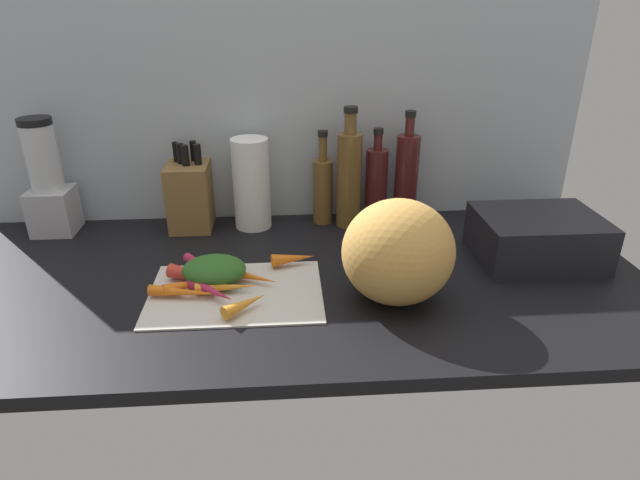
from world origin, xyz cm
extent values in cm
cube|color=black|center=(0.00, 0.00, -1.50)|extent=(170.00, 80.00, 3.00)
cube|color=#ADB7C1|center=(0.00, 38.50, 30.00)|extent=(170.00, 3.00, 60.00)
cube|color=beige|center=(-11.16, -8.41, 0.40)|extent=(38.02, 27.35, 0.80)
cone|color=orange|center=(1.93, 3.22, 2.40)|extent=(10.96, 5.08, 3.19)
cone|color=#B2264C|center=(-19.09, 1.29, 1.91)|extent=(11.41, 12.49, 2.22)
cone|color=red|center=(-19.31, -4.63, 2.51)|extent=(15.86, 9.98, 3.42)
cone|color=orange|center=(-21.72, -10.63, 2.05)|extent=(16.16, 5.36, 2.51)
cone|color=#B2264C|center=(-16.14, -10.87, 2.31)|extent=(11.46, 10.44, 3.02)
cone|color=orange|center=(-12.97, -9.06, 2.06)|extent=(13.61, 2.86, 2.53)
cone|color=orange|center=(-7.23, -4.70, 1.87)|extent=(11.42, 7.09, 2.14)
cone|color=#B2264C|center=(-16.87, -3.24, 1.84)|extent=(15.86, 6.22, 2.09)
cone|color=orange|center=(-8.59, -16.68, 2.26)|extent=(9.89, 9.10, 2.92)
cone|color=orange|center=(-21.32, -7.21, 2.15)|extent=(11.40, 7.50, 2.70)
ellipsoid|color=#2D6023|center=(-16.11, -4.11, 3.84)|extent=(14.37, 11.06, 6.08)
ellipsoid|color=gold|center=(23.57, -13.15, 11.31)|extent=(23.76, 22.32, 22.63)
cube|color=brown|center=(-25.88, 31.45, 9.15)|extent=(11.31, 16.13, 18.30)
cylinder|color=black|center=(-29.04, 33.11, 21.05)|extent=(1.44, 1.44, 5.50)
cylinder|color=black|center=(-27.46, 31.36, 21.05)|extent=(2.03, 2.03, 5.50)
cylinder|color=black|center=(-25.88, 29.28, 21.05)|extent=(2.06, 2.06, 5.50)
cylinder|color=black|center=(-24.29, 33.74, 21.05)|extent=(1.80, 1.80, 5.50)
cylinder|color=black|center=(-22.71, 30.07, 21.05)|extent=(2.03, 2.03, 5.50)
cube|color=#B2B2B7|center=(-63.00, 29.60, 6.16)|extent=(11.12, 11.12, 12.31)
cylinder|color=silver|center=(-63.00, 29.60, 21.06)|extent=(8.34, 8.34, 17.51)
cylinder|color=black|center=(-63.00, 29.60, 30.72)|extent=(8.51, 8.51, 1.80)
cylinder|color=white|center=(-8.72, 29.50, 12.61)|extent=(10.20, 10.20, 25.22)
cylinder|color=brown|center=(11.15, 31.28, 9.10)|extent=(5.71, 5.71, 18.21)
cylinder|color=brown|center=(11.15, 31.28, 21.63)|extent=(2.39, 2.39, 6.84)
cylinder|color=black|center=(11.15, 31.28, 25.85)|extent=(2.74, 2.74, 1.60)
cylinder|color=brown|center=(18.25, 28.31, 13.16)|extent=(6.84, 6.84, 26.32)
cylinder|color=brown|center=(18.25, 28.31, 29.14)|extent=(3.28, 3.28, 5.64)
cylinder|color=black|center=(18.25, 28.31, 32.76)|extent=(3.77, 3.77, 1.60)
cylinder|color=#471919|center=(26.17, 30.17, 10.67)|extent=(6.23, 6.23, 21.35)
cylinder|color=#471919|center=(26.17, 30.17, 23.52)|extent=(2.37, 2.37, 4.34)
cylinder|color=black|center=(26.17, 30.17, 26.49)|extent=(2.73, 2.73, 1.60)
cylinder|color=#471919|center=(34.77, 30.49, 12.51)|extent=(6.57, 6.57, 25.02)
cylinder|color=#471919|center=(34.77, 30.49, 27.60)|extent=(2.57, 2.57, 5.16)
cylinder|color=black|center=(34.77, 30.49, 30.98)|extent=(2.95, 2.95, 1.60)
cube|color=black|center=(62.07, 3.83, 5.75)|extent=(29.18, 22.64, 11.50)
camera|label=1|loc=(-0.34, -113.16, 60.95)|focal=30.33mm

